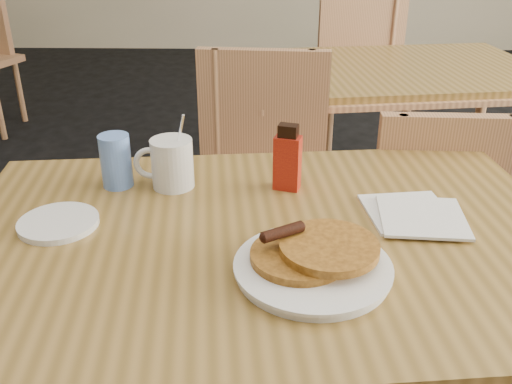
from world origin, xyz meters
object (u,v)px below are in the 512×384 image
(syrup_bottle, at_px, (287,160))
(blue_tumbler, at_px, (116,161))
(chair_neighbor_near, at_px, (431,218))
(chair_main_far, at_px, (262,173))
(chair_neighbor_far, at_px, (363,57))
(coffee_mug, at_px, (171,163))
(main_table, at_px, (266,253))
(neighbor_table, at_px, (394,78))
(pancake_plate, at_px, (313,262))

(syrup_bottle, height_order, blue_tumbler, syrup_bottle)
(chair_neighbor_near, relative_size, blue_tumbler, 7.22)
(chair_main_far, distance_m, chair_neighbor_far, 1.39)
(coffee_mug, distance_m, blue_tumbler, 0.12)
(chair_main_far, relative_size, chair_neighbor_near, 1.09)
(main_table, relative_size, chair_neighbor_near, 1.53)
(main_table, relative_size, neighbor_table, 1.04)
(neighbor_table, height_order, chair_neighbor_near, chair_neighbor_near)
(chair_neighbor_near, distance_m, coffee_mug, 0.81)
(neighbor_table, bearing_deg, syrup_bottle, -112.64)
(neighbor_table, relative_size, syrup_bottle, 8.47)
(main_table, relative_size, chair_neighbor_far, 1.26)
(chair_neighbor_far, xyz_separation_m, syrup_bottle, (-0.45, -1.82, 0.21))
(neighbor_table, height_order, coffee_mug, coffee_mug)
(chair_neighbor_near, relative_size, coffee_mug, 4.95)
(chair_main_far, distance_m, chair_neighbor_near, 0.53)
(syrup_bottle, bearing_deg, main_table, -86.97)
(chair_main_far, height_order, coffee_mug, coffee_mug)
(pancake_plate, bearing_deg, chair_main_far, 96.21)
(chair_main_far, xyz_separation_m, syrup_bottle, (0.06, -0.53, 0.27))
(chair_neighbor_near, bearing_deg, pancake_plate, -119.55)
(chair_neighbor_far, bearing_deg, pancake_plate, -108.20)
(main_table, distance_m, pancake_plate, 0.16)
(neighbor_table, xyz_separation_m, chair_main_far, (-0.50, -0.54, -0.16))
(chair_neighbor_far, height_order, pancake_plate, chair_neighbor_far)
(syrup_bottle, relative_size, blue_tumbler, 1.25)
(chair_neighbor_near, height_order, syrup_bottle, syrup_bottle)
(chair_main_far, distance_m, pancake_plate, 0.88)
(pancake_plate, bearing_deg, syrup_bottle, 96.22)
(chair_neighbor_far, relative_size, coffee_mug, 5.98)
(chair_neighbor_far, xyz_separation_m, chair_neighbor_near, (-0.02, -1.49, -0.11))
(chair_neighbor_far, distance_m, coffee_mug, 1.95)
(chair_neighbor_near, bearing_deg, blue_tumbler, -156.11)
(neighbor_table, relative_size, blue_tumbler, 10.61)
(neighbor_table, relative_size, chair_main_far, 1.35)
(chair_neighbor_near, relative_size, syrup_bottle, 5.76)
(chair_neighbor_far, bearing_deg, blue_tumbler, -121.47)
(coffee_mug, bearing_deg, neighbor_table, 35.64)
(main_table, bearing_deg, chair_main_far, 91.04)
(main_table, relative_size, blue_tumbler, 11.01)
(main_table, relative_size, chair_main_far, 1.40)
(coffee_mug, bearing_deg, blue_tumbler, 158.38)
(blue_tumbler, bearing_deg, chair_main_far, 59.20)
(chair_main_far, height_order, syrup_bottle, chair_main_far)
(chair_neighbor_far, relative_size, syrup_bottle, 6.96)
(blue_tumbler, bearing_deg, neighbor_table, 52.48)
(main_table, distance_m, coffee_mug, 0.30)
(neighbor_table, distance_m, syrup_bottle, 1.16)
(pancake_plate, distance_m, syrup_bottle, 0.32)
(pancake_plate, bearing_deg, coffee_mug, 131.51)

